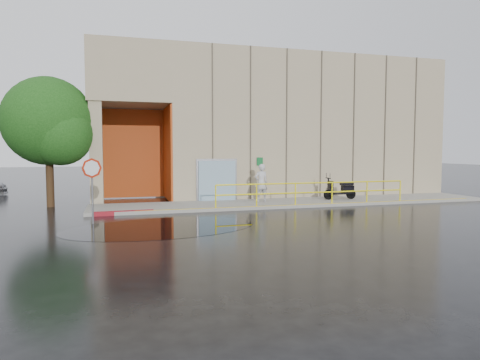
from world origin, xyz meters
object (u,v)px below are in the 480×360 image
object	(u,v)px
person	(261,183)
tree_near	(51,125)
red_curb	(124,213)
scooter	(340,184)
stop_sign	(92,176)

from	to	relation	value
person	tree_near	bearing A→B (deg)	-14.55
tree_near	red_curb	bearing A→B (deg)	-48.22
person	scooter	xyz separation A→B (m)	(4.24, -0.23, -0.15)
scooter	tree_near	size ratio (longest dim) A/B	0.29
scooter	red_curb	distance (m)	10.96
person	tree_near	distance (m)	10.31
stop_sign	red_curb	world-z (taller)	stop_sign
stop_sign	red_curb	size ratio (longest dim) A/B	1.00
person	red_curb	xyz separation A→B (m)	(-6.59, -1.66, -0.99)
person	stop_sign	size ratio (longest dim) A/B	0.77
scooter	stop_sign	size ratio (longest dim) A/B	0.74
stop_sign	person	bearing A→B (deg)	26.27
person	scooter	bearing A→B (deg)	173.30
scooter	red_curb	world-z (taller)	scooter
person	scooter	size ratio (longest dim) A/B	1.04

